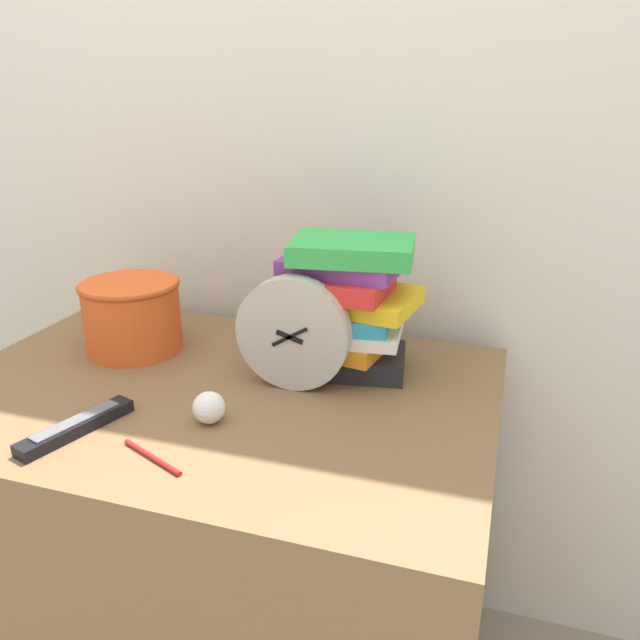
{
  "coord_description": "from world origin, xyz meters",
  "views": [
    {
      "loc": [
        0.49,
        -0.57,
        1.25
      ],
      "look_at": [
        0.17,
        0.45,
        0.86
      ],
      "focal_mm": 35.0,
      "sensor_mm": 36.0,
      "label": 1
    }
  ],
  "objects_px": {
    "tv_remote": "(77,426)",
    "basket": "(132,314)",
    "book_stack": "(346,303)",
    "crumpled_paper_ball": "(209,408)",
    "desk_clock": "(293,334)",
    "pen": "(152,457)"
  },
  "relations": [
    {
      "from": "basket",
      "to": "desk_clock",
      "type": "bearing_deg",
      "value": -9.51
    },
    {
      "from": "desk_clock",
      "to": "tv_remote",
      "type": "height_order",
      "value": "desk_clock"
    },
    {
      "from": "desk_clock",
      "to": "crumpled_paper_ball",
      "type": "relative_size",
      "value": 3.94
    },
    {
      "from": "book_stack",
      "to": "crumpled_paper_ball",
      "type": "height_order",
      "value": "book_stack"
    },
    {
      "from": "book_stack",
      "to": "tv_remote",
      "type": "distance_m",
      "value": 0.51
    },
    {
      "from": "crumpled_paper_ball",
      "to": "basket",
      "type": "bearing_deg",
      "value": 141.79
    },
    {
      "from": "book_stack",
      "to": "basket",
      "type": "distance_m",
      "value": 0.45
    },
    {
      "from": "book_stack",
      "to": "basket",
      "type": "xyz_separation_m",
      "value": [
        -0.44,
        -0.04,
        -0.06
      ]
    },
    {
      "from": "book_stack",
      "to": "tv_remote",
      "type": "height_order",
      "value": "book_stack"
    },
    {
      "from": "pen",
      "to": "book_stack",
      "type": "bearing_deg",
      "value": 64.61
    },
    {
      "from": "desk_clock",
      "to": "tv_remote",
      "type": "bearing_deg",
      "value": -136.62
    },
    {
      "from": "pen",
      "to": "crumpled_paper_ball",
      "type": "bearing_deg",
      "value": 76.35
    },
    {
      "from": "basket",
      "to": "tv_remote",
      "type": "height_order",
      "value": "basket"
    },
    {
      "from": "basket",
      "to": "pen",
      "type": "xyz_separation_m",
      "value": [
        0.26,
        -0.35,
        -0.08
      ]
    },
    {
      "from": "desk_clock",
      "to": "book_stack",
      "type": "bearing_deg",
      "value": 56.35
    },
    {
      "from": "crumpled_paper_ball",
      "to": "pen",
      "type": "distance_m",
      "value": 0.13
    },
    {
      "from": "basket",
      "to": "tv_remote",
      "type": "relative_size",
      "value": 1.01
    },
    {
      "from": "basket",
      "to": "crumpled_paper_ball",
      "type": "xyz_separation_m",
      "value": [
        0.29,
        -0.23,
        -0.05
      ]
    },
    {
      "from": "tv_remote",
      "to": "basket",
      "type": "bearing_deg",
      "value": 107.64
    },
    {
      "from": "book_stack",
      "to": "basket",
      "type": "bearing_deg",
      "value": -174.79
    },
    {
      "from": "desk_clock",
      "to": "pen",
      "type": "distance_m",
      "value": 0.33
    },
    {
      "from": "desk_clock",
      "to": "tv_remote",
      "type": "distance_m",
      "value": 0.39
    }
  ]
}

